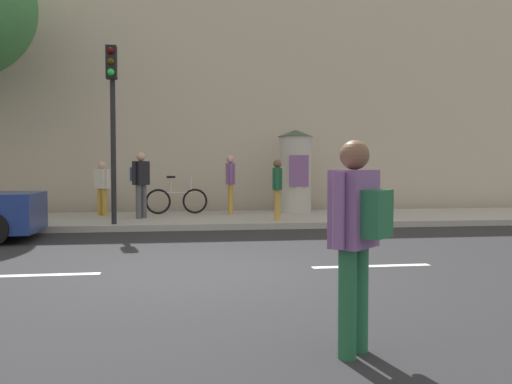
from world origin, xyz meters
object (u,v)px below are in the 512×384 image
object	(u,v)px
traffic_light	(112,105)
pedestrian_in_red_top	(230,179)
pedestrian_near_pole	(357,228)
pedestrian_tallest	(277,185)
bicycle_upright	(177,200)
pedestrian_with_bag	(140,179)
pedestrian_in_dark_shirt	(102,184)
poster_column	(295,170)
bicycle_leaning	(362,202)

from	to	relation	value
traffic_light	pedestrian_in_red_top	distance (m)	4.33
pedestrian_near_pole	pedestrian_in_red_top	xyz separation A→B (m)	(0.16, 11.49, 0.16)
pedestrian_tallest	bicycle_upright	size ratio (longest dim) A/B	0.86
pedestrian_near_pole	pedestrian_with_bag	xyz separation A→B (m)	(-2.30, 10.43, 0.19)
pedestrian_tallest	pedestrian_in_dark_shirt	xyz separation A→B (m)	(-4.54, 2.04, -0.01)
poster_column	pedestrian_tallest	size ratio (longest dim) A/B	1.60
pedestrian_in_dark_shirt	bicycle_leaning	bearing A→B (deg)	-8.57
pedestrian_in_red_top	bicycle_leaning	distance (m)	3.77
pedestrian_tallest	bicycle_leaning	bearing A→B (deg)	20.76
pedestrian_near_pole	pedestrian_in_dark_shirt	xyz separation A→B (m)	(-3.40, 11.40, 0.03)
pedestrian_with_bag	bicycle_upright	xyz separation A→B (m)	(0.93, 1.29, -0.64)
poster_column	bicycle_upright	world-z (taller)	poster_column
traffic_light	bicycle_upright	bearing A→B (deg)	62.71
pedestrian_tallest	pedestrian_in_dark_shirt	bearing A→B (deg)	155.79
pedestrian_near_pole	bicycle_leaning	xyz separation A→B (m)	(3.69, 10.33, -0.45)
bicycle_leaning	bicycle_upright	size ratio (longest dim) A/B	1.00
bicycle_leaning	bicycle_upright	distance (m)	5.25
traffic_light	pedestrian_in_red_top	xyz separation A→B (m)	(2.98, 2.60, -1.77)
pedestrian_with_bag	bicycle_leaning	size ratio (longest dim) A/B	0.98
traffic_light	bicycle_leaning	bearing A→B (deg)	12.44
traffic_light	pedestrian_in_red_top	bearing A→B (deg)	41.04
pedestrian_in_red_top	pedestrian_in_dark_shirt	world-z (taller)	pedestrian_in_red_top
traffic_light	pedestrian_tallest	distance (m)	4.41
traffic_light	poster_column	world-z (taller)	traffic_light
bicycle_upright	poster_column	bearing A→B (deg)	1.37
pedestrian_near_pole	bicycle_leaning	world-z (taller)	pedestrian_near_pole
poster_column	pedestrian_in_red_top	xyz separation A→B (m)	(-1.97, -0.30, -0.25)
pedestrian_in_red_top	pedestrian_tallest	size ratio (longest dim) A/B	1.10
traffic_light	pedestrian_near_pole	world-z (taller)	traffic_light
pedestrian_with_bag	traffic_light	bearing A→B (deg)	-108.78
pedestrian_with_bag	pedestrian_in_dark_shirt	bearing A→B (deg)	138.45
pedestrian_with_bag	bicycle_leaning	distance (m)	6.03
pedestrian_in_red_top	pedestrian_tallest	world-z (taller)	pedestrian_in_red_top
pedestrian_in_dark_shirt	bicycle_leaning	distance (m)	7.19
pedestrian_with_bag	pedestrian_tallest	bearing A→B (deg)	-17.22
pedestrian_in_red_top	traffic_light	bearing A→B (deg)	-138.96
traffic_light	pedestrian_near_pole	xyz separation A→B (m)	(2.82, -8.90, -1.93)
pedestrian_in_red_top	pedestrian_tallest	distance (m)	2.34
pedestrian_in_dark_shirt	pedestrian_with_bag	bearing A→B (deg)	-41.55
pedestrian_near_pole	pedestrian_with_bag	bearing A→B (deg)	102.44
poster_column	bicycle_leaning	size ratio (longest dim) A/B	1.38
traffic_light	pedestrian_in_dark_shirt	size ratio (longest dim) A/B	2.74
poster_column	pedestrian_in_red_top	bearing A→B (deg)	-171.25
pedestrian_in_red_top	pedestrian_in_dark_shirt	size ratio (longest dim) A/B	1.13
bicycle_leaning	bicycle_upright	world-z (taller)	same
poster_column	pedestrian_in_dark_shirt	distance (m)	5.56
poster_column	traffic_light	bearing A→B (deg)	-149.66
pedestrian_in_red_top	pedestrian_with_bag	size ratio (longest dim) A/B	0.97
traffic_light	bicycle_leaning	xyz separation A→B (m)	(6.52, 1.44, -2.38)
poster_column	pedestrian_in_dark_shirt	bearing A→B (deg)	-175.93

